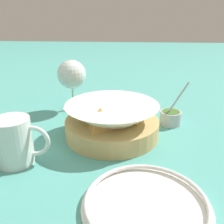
# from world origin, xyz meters

# --- Properties ---
(ground_plane) EXTENTS (4.00, 4.00, 0.00)m
(ground_plane) POSITION_xyz_m (0.00, 0.00, 0.00)
(ground_plane) COLOR teal
(food_basket) EXTENTS (0.23, 0.23, 0.09)m
(food_basket) POSITION_xyz_m (0.01, -0.02, 0.04)
(food_basket) COLOR tan
(food_basket) RESTS_ON ground_plane
(sauce_cup) EXTENTS (0.07, 0.06, 0.12)m
(sauce_cup) POSITION_xyz_m (0.17, 0.06, 0.02)
(sauce_cup) COLOR #B7B7BC
(sauce_cup) RESTS_ON ground_plane
(wine_glass) EXTENTS (0.09, 0.09, 0.16)m
(wine_glass) POSITION_xyz_m (-0.12, 0.16, 0.11)
(wine_glass) COLOR silver
(wine_glass) RESTS_ON ground_plane
(beer_mug) EXTENTS (0.11, 0.08, 0.10)m
(beer_mug) POSITION_xyz_m (-0.17, -0.15, 0.05)
(beer_mug) COLOR silver
(beer_mug) RESTS_ON ground_plane
(side_plate) EXTENTS (0.21, 0.21, 0.01)m
(side_plate) POSITION_xyz_m (0.08, -0.26, 0.01)
(side_plate) COLOR white
(side_plate) RESTS_ON ground_plane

